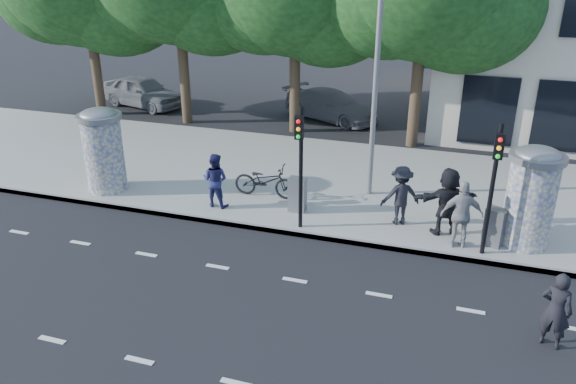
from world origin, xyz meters
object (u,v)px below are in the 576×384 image
(street_lamp, at_px, (378,43))
(ped_d, at_px, (401,195))
(man_road, at_px, (556,310))
(car_left, at_px, (143,91))
(traffic_pole_near, at_px, (300,156))
(ad_column_left, at_px, (103,148))
(cabinet_right, at_px, (495,227))
(traffic_pole_far, at_px, (494,177))
(bicycle, at_px, (265,181))
(cabinet_left, at_px, (297,194))
(ped_f, at_px, (447,201))
(ped_c, at_px, (215,180))
(ped_e, at_px, (462,215))
(ad_column_right, at_px, (531,195))
(car_right, at_px, (331,105))

(street_lamp, xyz_separation_m, ped_d, (1.16, -1.73, -3.80))
(man_road, distance_m, car_left, 22.02)
(traffic_pole_near, distance_m, street_lamp, 4.07)
(ad_column_left, distance_m, cabinet_right, 11.68)
(traffic_pole_near, relative_size, traffic_pole_far, 1.00)
(traffic_pole_near, xyz_separation_m, bicycle, (-1.62, 1.70, -1.56))
(man_road, distance_m, cabinet_left, 7.66)
(traffic_pole_far, distance_m, cabinet_right, 1.69)
(ped_d, relative_size, cabinet_left, 1.64)
(ped_f, xyz_separation_m, cabinet_left, (-4.18, 0.13, -0.42))
(bicycle, distance_m, cabinet_right, 6.76)
(man_road, bearing_deg, traffic_pole_far, -48.12)
(traffic_pole_far, relative_size, street_lamp, 0.42)
(traffic_pole_far, bearing_deg, ped_c, 175.29)
(cabinet_left, bearing_deg, ped_e, -10.58)
(ped_f, height_order, cabinet_right, ped_f)
(car_left, bearing_deg, ped_e, -107.26)
(ped_f, distance_m, bicycle, 5.50)
(ad_column_left, relative_size, traffic_pole_near, 0.78)
(street_lamp, bearing_deg, bicycle, -159.25)
(man_road, bearing_deg, ped_d, -30.74)
(ped_d, bearing_deg, ped_f, 144.71)
(ped_f, xyz_separation_m, car_left, (-15.02, 9.65, -0.33))
(ad_column_left, xyz_separation_m, ad_column_right, (12.40, 0.20, 0.00))
(cabinet_left, relative_size, car_left, 0.23)
(bicycle, distance_m, car_right, 9.45)
(ped_c, relative_size, ped_d, 0.97)
(traffic_pole_near, bearing_deg, bicycle, 133.60)
(ped_e, bearing_deg, traffic_pole_near, -7.84)
(street_lamp, bearing_deg, ped_c, -152.14)
(traffic_pole_near, height_order, man_road, traffic_pole_near)
(street_lamp, bearing_deg, car_left, 148.63)
(car_right, bearing_deg, ped_c, -161.38)
(cabinet_right, bearing_deg, ped_c, -156.22)
(ped_c, height_order, cabinet_left, ped_c)
(ad_column_left, relative_size, ped_d, 1.57)
(cabinet_left, bearing_deg, traffic_pole_far, -11.97)
(ped_e, distance_m, cabinet_right, 1.00)
(ad_column_right, height_order, ped_d, ad_column_right)
(ad_column_right, distance_m, ped_c, 8.61)
(ad_column_right, xyz_separation_m, ped_c, (-8.59, -0.28, -0.57))
(car_right, bearing_deg, street_lamp, -134.90)
(ped_d, bearing_deg, ped_c, -19.79)
(ped_e, bearing_deg, ped_f, -69.76)
(ad_column_left, xyz_separation_m, ped_c, (3.81, -0.08, -0.57))
(ped_f, distance_m, car_left, 17.85)
(traffic_pole_near, distance_m, ped_e, 4.37)
(traffic_pole_far, relative_size, cabinet_right, 3.33)
(ped_e, distance_m, bicycle, 6.01)
(cabinet_left, height_order, car_right, car_right)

